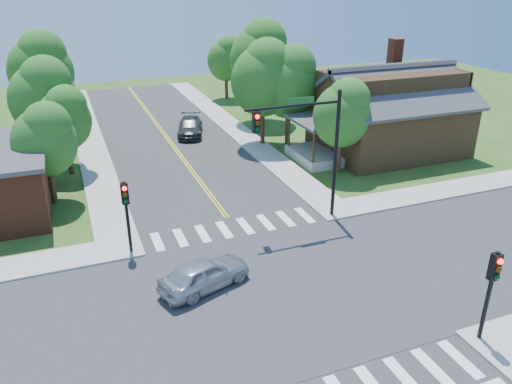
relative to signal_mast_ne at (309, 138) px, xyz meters
name	(u,v)px	position (x,y,z in m)	size (l,w,h in m)	color
ground	(282,291)	(-3.91, -5.59, -4.85)	(100.00, 100.00, 0.00)	#2E4C17
road_ns	(282,290)	(-3.91, -5.59, -4.83)	(10.00, 90.00, 0.04)	#2D2D30
road_ew	(282,290)	(-3.91, -5.59, -4.83)	(90.00, 10.00, 0.04)	#2D2D30
intersection_patch	(282,291)	(-3.91, -5.59, -4.85)	(10.20, 10.20, 0.06)	#2D2D30
sidewalk_ne	(380,142)	(11.90, 10.23, -4.78)	(40.00, 40.00, 0.14)	#9E9B93
crosswalk_north	(235,228)	(-3.91, 0.61, -4.80)	(8.85, 2.00, 0.01)	white
centerline	(282,290)	(-3.91, -5.59, -4.80)	(0.30, 90.00, 0.01)	yellow
signal_mast_ne	(309,138)	(0.00, 0.00, 0.00)	(5.30, 0.42, 7.20)	black
signal_pole_se	(492,281)	(1.69, -11.21, -2.19)	(0.34, 0.42, 3.80)	black
signal_pole_nw	(126,205)	(-9.51, -0.01, -2.19)	(0.34, 0.42, 3.80)	black
house_ne	(389,108)	(11.19, 8.65, -1.52)	(13.05, 8.80, 7.11)	#2F2010
tree_e_a	(343,112)	(5.55, 5.83, -0.56)	(3.85, 3.66, 6.55)	#382314
tree_e_b	(290,80)	(4.78, 12.59, 0.33)	(4.65, 4.42, 7.90)	#382314
tree_e_c	(261,55)	(5.37, 19.91, 1.19)	(5.42, 5.15, 9.21)	#382314
tree_e_d	(227,58)	(5.36, 29.74, -0.45)	(3.95, 3.76, 6.72)	#382314
tree_w_a	(45,138)	(-12.81, 7.70, -0.80)	(3.64, 3.46, 6.18)	#382314
tree_w_b	(44,95)	(-12.69, 14.40, 0.24)	(4.57, 4.34, 7.76)	#382314
tree_w_c	(41,67)	(-12.79, 22.27, 0.85)	(5.12, 4.86, 8.70)	#382314
tree_w_d	(43,63)	(-12.88, 31.47, -0.22)	(4.16, 3.95, 7.08)	#382314
tree_house	(264,76)	(2.95, 13.34, 0.63)	(4.92, 4.67, 8.36)	#382314
tree_bldg	(64,117)	(-11.64, 12.30, -0.84)	(3.61, 3.43, 6.13)	#382314
car_silver	(204,274)	(-6.95, -4.17, -4.15)	(4.44, 2.92, 1.41)	silver
car_dgrey	(190,127)	(-1.87, 17.99, -4.14)	(3.30, 5.23, 1.41)	#282B2D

